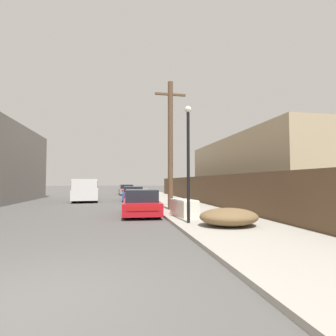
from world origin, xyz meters
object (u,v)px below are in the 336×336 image
Objects in this scene: car_parked_far at (126,190)px; brush_pile at (229,217)px; car_parked_mid at (133,194)px; parked_sports_car_red at (141,203)px; street_lamp at (188,154)px; utility_pole at (170,143)px; pickup_truck at (86,190)px; discarded_fridge at (184,208)px.

brush_pile is (2.93, -25.91, -0.18)m from car_parked_far.
car_parked_mid is 0.90× the size of car_parked_far.
parked_sports_car_red is 4.52m from street_lamp.
street_lamp is at bearing -82.46° from car_parked_mid.
pickup_truck is at bearing 122.99° from utility_pole.
street_lamp reaches higher than car_parked_mid.
street_lamp reaches higher than brush_pile.
pickup_truck is at bearing 111.73° from street_lamp.
car_parked_far is 2.25× the size of brush_pile.
discarded_fridge is 0.41× the size of parked_sports_car_red.
street_lamp is (-0.25, -4.87, -1.16)m from utility_pole.
utility_pole reaches higher than brush_pile.
utility_pole is at bearing -77.96° from car_parked_mid.
car_parked_far is at bearing 93.61° from car_parked_mid.
discarded_fridge is 0.43× the size of car_parked_mid.
car_parked_mid is 10.98m from car_parked_far.
street_lamp is (-0.31, -1.89, 2.26)m from discarded_fridge.
utility_pole is (-0.05, 2.98, 3.42)m from discarded_fridge.
car_parked_mid is 0.95× the size of street_lamp.
car_parked_mid is (0.13, 10.35, 0.00)m from parked_sports_car_red.
utility_pole reaches higher than parked_sports_car_red.
pickup_truck reaches higher than brush_pile.
utility_pole is 1.63× the size of street_lamp.
car_parked_mid is at bearing 100.09° from utility_pole.
car_parked_mid is at bearing 99.93° from brush_pile.
parked_sports_car_red reaches higher than car_parked_mid.
car_parked_mid reaches higher than discarded_fridge.
pickup_truck is 2.81× the size of brush_pile.
parked_sports_car_red is at bearing 127.48° from discarded_fridge.
pickup_truck is (-4.06, -0.38, 0.36)m from car_parked_mid.
discarded_fridge is 12.24m from car_parked_mid.
discarded_fridge is 13.08m from pickup_truck.
parked_sports_car_red is 5.34m from brush_pile.
street_lamp is at bearing -89.01° from car_parked_far.
car_parked_far is (-2.00, 23.10, 0.11)m from discarded_fridge.
brush_pile is at bearing 110.31° from pickup_truck.
car_parked_far reaches higher than brush_pile.
car_parked_mid is 14.26m from street_lamp.
car_parked_mid is (-1.68, 12.13, 0.09)m from discarded_fridge.
discarded_fridge is at bearing -87.94° from car_parked_far.
brush_pile is at bearing -78.12° from car_parked_mid.
parked_sports_car_red is 2.11× the size of brush_pile.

